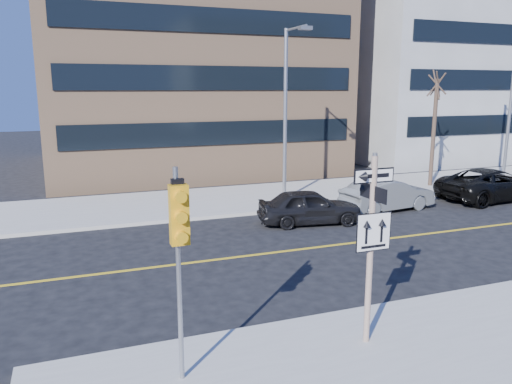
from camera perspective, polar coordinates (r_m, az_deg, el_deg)
name	(u,v)px	position (r m, az deg, el deg)	size (l,w,h in m)	color
ground	(313,301)	(13.43, 6.52, -12.32)	(120.00, 120.00, 0.00)	black
far_sidewalk	(489,179)	(33.35, 25.12, 1.37)	(66.00, 6.00, 0.15)	#AEABA3
sign_pole	(371,239)	(10.54, 13.04, -5.23)	(0.92, 0.92, 4.06)	beige
traffic_signal	(179,232)	(8.73, -8.77, -4.58)	(0.32, 0.45, 4.00)	gray
parked_car_a	(310,207)	(20.49, 6.15, -1.68)	(4.21, 1.70, 1.44)	black
parked_car_b	(387,195)	(23.37, 14.78, -0.28)	(4.45, 1.55, 1.47)	slate
parked_car_c	(492,184)	(27.33, 25.35, 0.79)	(5.66, 2.61, 1.57)	black
streetlight_a	(287,104)	(23.70, 3.61, 10.06)	(0.55, 2.25, 8.00)	gray
street_tree_west	(437,87)	(28.98, 19.98, 11.22)	(1.80, 1.80, 6.35)	#3A2A22
building_brick	(179,36)	(36.86, -8.80, 17.17)	(18.00, 18.00, 18.00)	tan
building_grey_mid	(442,63)	(45.83, 20.47, 13.63)	(20.00, 16.00, 15.00)	gray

